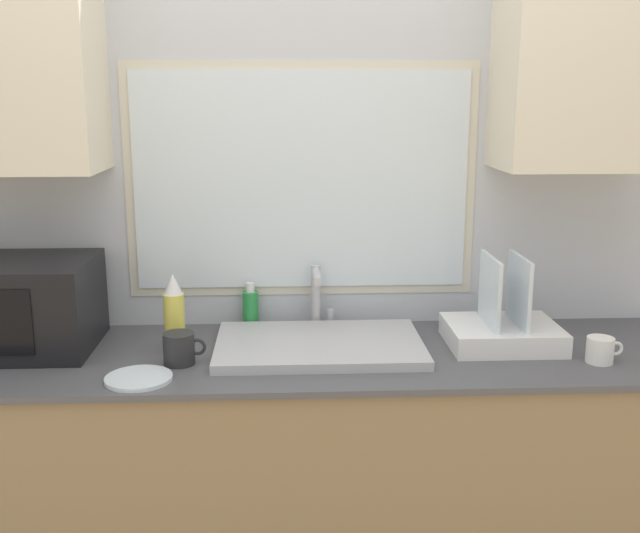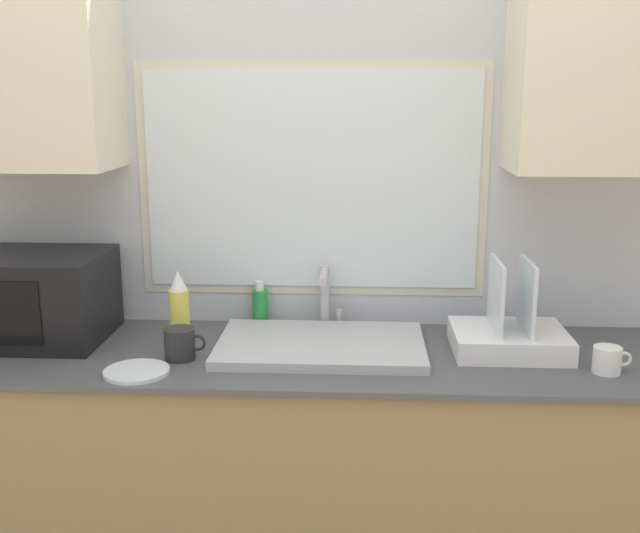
{
  "view_description": "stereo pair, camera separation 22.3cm",
  "coord_description": "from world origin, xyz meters",
  "px_view_note": "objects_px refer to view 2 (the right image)",
  "views": [
    {
      "loc": [
        -0.06,
        -1.9,
        1.7
      ],
      "look_at": [
        0.05,
        0.28,
        1.2
      ],
      "focal_mm": 42.0,
      "sensor_mm": 36.0,
      "label": 1
    },
    {
      "loc": [
        0.16,
        -1.9,
        1.7
      ],
      "look_at": [
        0.05,
        0.28,
        1.2
      ],
      "focal_mm": 42.0,
      "sensor_mm": 36.0,
      "label": 2
    }
  ],
  "objects_px": {
    "faucet": "(326,292)",
    "soap_bottle": "(260,306)",
    "mug_near_sink": "(180,344)",
    "dish_rack": "(509,334)",
    "microwave": "(26,297)",
    "spray_bottle": "(179,310)"
  },
  "relations": [
    {
      "from": "faucet",
      "to": "soap_bottle",
      "type": "distance_m",
      "value": 0.24
    },
    {
      "from": "mug_near_sink",
      "to": "soap_bottle",
      "type": "bearing_deg",
      "value": 61.02
    },
    {
      "from": "dish_rack",
      "to": "mug_near_sink",
      "type": "xyz_separation_m",
      "value": [
        -1.0,
        -0.12,
        -0.01
      ]
    },
    {
      "from": "soap_bottle",
      "to": "dish_rack",
      "type": "bearing_deg",
      "value": -15.84
    },
    {
      "from": "dish_rack",
      "to": "mug_near_sink",
      "type": "bearing_deg",
      "value": -173.0
    },
    {
      "from": "faucet",
      "to": "microwave",
      "type": "xyz_separation_m",
      "value": [
        -0.97,
        -0.16,
        0.01
      ]
    },
    {
      "from": "microwave",
      "to": "dish_rack",
      "type": "bearing_deg",
      "value": -1.61
    },
    {
      "from": "spray_bottle",
      "to": "microwave",
      "type": "bearing_deg",
      "value": 175.12
    },
    {
      "from": "faucet",
      "to": "soap_bottle",
      "type": "height_order",
      "value": "faucet"
    },
    {
      "from": "faucet",
      "to": "soap_bottle",
      "type": "xyz_separation_m",
      "value": [
        -0.23,
        0.03,
        -0.06
      ]
    },
    {
      "from": "faucet",
      "to": "spray_bottle",
      "type": "bearing_deg",
      "value": -156.34
    },
    {
      "from": "spray_bottle",
      "to": "faucet",
      "type": "bearing_deg",
      "value": 23.66
    },
    {
      "from": "faucet",
      "to": "microwave",
      "type": "relative_size",
      "value": 0.42
    },
    {
      "from": "faucet",
      "to": "mug_near_sink",
      "type": "bearing_deg",
      "value": -142.8
    },
    {
      "from": "spray_bottle",
      "to": "soap_bottle",
      "type": "xyz_separation_m",
      "value": [
        0.23,
        0.23,
        -0.05
      ]
    },
    {
      "from": "dish_rack",
      "to": "mug_near_sink",
      "type": "relative_size",
      "value": 2.74
    },
    {
      "from": "soap_bottle",
      "to": "spray_bottle",
      "type": "bearing_deg",
      "value": -134.42
    },
    {
      "from": "spray_bottle",
      "to": "mug_near_sink",
      "type": "xyz_separation_m",
      "value": [
        0.03,
        -0.12,
        -0.07
      ]
    },
    {
      "from": "mug_near_sink",
      "to": "dish_rack",
      "type": "bearing_deg",
      "value": 7.0
    },
    {
      "from": "faucet",
      "to": "spray_bottle",
      "type": "xyz_separation_m",
      "value": [
        -0.45,
        -0.2,
        -0.01
      ]
    },
    {
      "from": "microwave",
      "to": "mug_near_sink",
      "type": "distance_m",
      "value": 0.58
    },
    {
      "from": "microwave",
      "to": "soap_bottle",
      "type": "distance_m",
      "value": 0.76
    }
  ]
}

